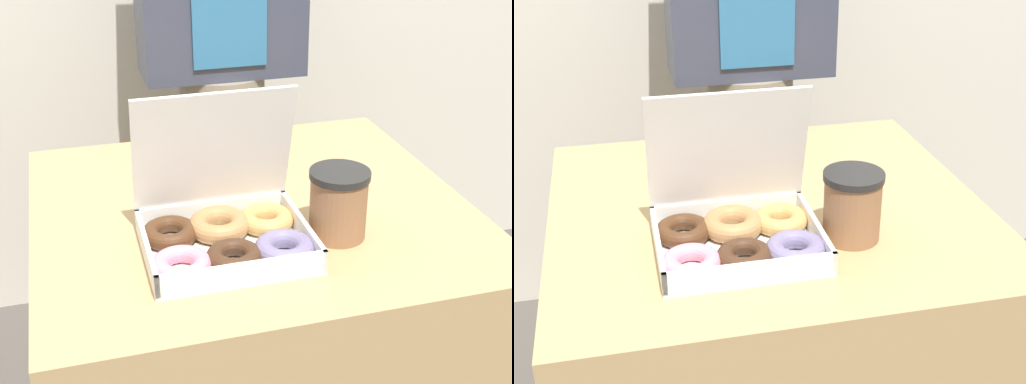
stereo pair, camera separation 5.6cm
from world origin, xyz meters
TOP-DOWN VIEW (x-y plane):
  - table at (0.00, 0.00)m, footprint 0.81×0.76m
  - donut_box at (-0.08, -0.14)m, footprint 0.30×0.24m
  - coffee_cup at (0.11, -0.15)m, footprint 0.10×0.10m
  - person_customer at (0.10, 0.65)m, footprint 0.42×0.23m

SIDE VIEW (x-z plane):
  - table at x=0.00m, z-range 0.00..0.77m
  - donut_box at x=-0.08m, z-range 0.68..0.94m
  - coffee_cup at x=0.11m, z-range 0.77..0.90m
  - person_customer at x=0.10m, z-range 0.06..1.63m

